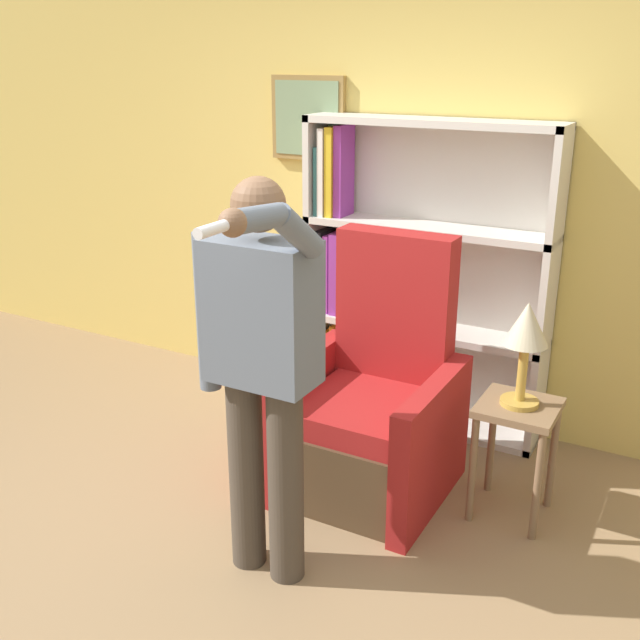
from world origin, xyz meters
The scene contains 7 objects.
ground_plane centered at (0.00, 0.00, 0.00)m, with size 14.00×14.00×0.00m, color #937551.
wall_back centered at (-0.01, 2.03, 1.40)m, with size 8.00×0.11×2.80m.
bookcase centered at (0.06, 1.87, 0.89)m, with size 1.45×0.28×1.81m.
armchair centered at (0.27, 1.07, 0.39)m, with size 0.81×0.83×1.29m.
person_standing centered at (0.18, 0.21, 0.99)m, with size 0.59×0.78×1.71m.
side_table centered at (0.99, 1.14, 0.46)m, with size 0.36×0.36×0.59m.
table_lamp centered at (0.99, 1.14, 0.95)m, with size 0.20×0.20×0.50m.
Camera 1 is at (1.70, -2.07, 2.14)m, focal length 42.00 mm.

